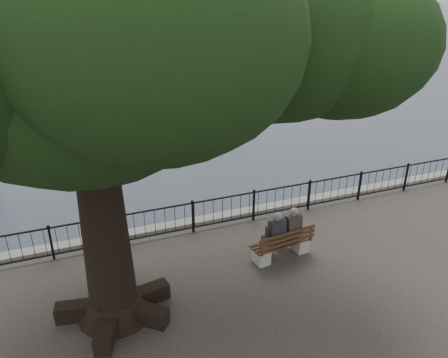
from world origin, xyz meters
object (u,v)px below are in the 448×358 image
person_right (289,231)px  lion_monument (103,28)px  person_left (273,236)px  tree (129,26)px  bench (282,247)px

person_right → lion_monument: size_ratio=0.16×
person_left → person_right: (0.52, 0.06, 0.00)m
person_right → tree: 6.88m
person_left → lion_monument: (1.36, 49.49, 0.66)m
person_right → lion_monument: lion_monument is taller
person_left → person_right: same height
tree → lion_monument: bearing=84.5°
person_right → person_left: bearing=-173.1°
lion_monument → person_left: bearing=-91.6°
tree → lion_monument: (4.83, 50.07, -4.90)m
bench → person_left: person_left is taller
bench → tree: 7.01m
person_right → tree: tree is taller
bench → person_left: bearing=163.9°
bench → tree: bearing=-172.3°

